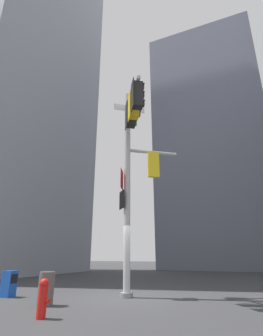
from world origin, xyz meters
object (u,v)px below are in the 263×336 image
(signal_pole_assembly, at_px, (133,154))
(fire_hydrant, at_px, (43,297))
(trash_bin, at_px, (46,288))
(newspaper_box, at_px, (9,284))

(signal_pole_assembly, xyz_separation_m, fire_hydrant, (-0.97, -3.36, -4.80))
(signal_pole_assembly, relative_size, fire_hydrant, 9.62)
(signal_pole_assembly, bearing_deg, trash_bin, -135.37)
(fire_hydrant, distance_m, newspaper_box, 4.07)
(signal_pole_assembly, bearing_deg, fire_hydrant, -106.04)
(fire_hydrant, xyz_separation_m, newspaper_box, (-3.45, 2.16, -0.02))
(signal_pole_assembly, bearing_deg, newspaper_box, -164.89)
(newspaper_box, relative_size, trash_bin, 0.94)
(fire_hydrant, xyz_separation_m, trash_bin, (-1.06, 1.35, 0.01))
(trash_bin, bearing_deg, newspaper_box, 161.29)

